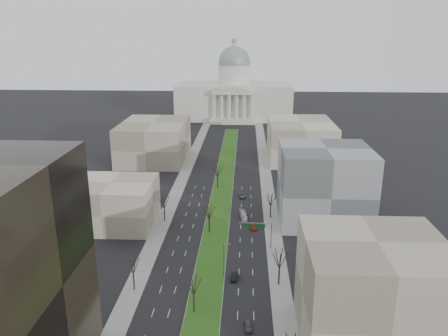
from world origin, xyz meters
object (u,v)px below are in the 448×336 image
(car_red, at_px, (253,227))
(box_van, at_px, (243,215))
(car_black, at_px, (235,276))
(car_grey_near, at_px, (248,326))
(car_grey_far, at_px, (242,195))

(car_red, xyz_separation_m, box_van, (-3.22, 8.19, 0.39))
(car_black, xyz_separation_m, car_red, (5.09, 29.06, -0.11))
(car_grey_near, relative_size, box_van, 0.52)
(car_black, bearing_deg, car_grey_near, -74.11)
(car_grey_near, distance_m, car_black, 19.43)
(car_black, bearing_deg, car_grey_far, 94.78)
(car_grey_near, height_order, car_black, car_black)
(car_grey_far, xyz_separation_m, box_van, (0.68, -19.09, 0.36))
(car_grey_far, bearing_deg, car_red, -89.13)
(car_grey_near, relative_size, car_grey_far, 0.80)
(car_grey_near, bearing_deg, car_black, 93.48)
(car_grey_far, bearing_deg, car_grey_near, -95.62)
(car_black, relative_size, car_grey_far, 0.93)
(car_grey_near, bearing_deg, car_red, 81.51)
(car_grey_near, relative_size, car_red, 0.88)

